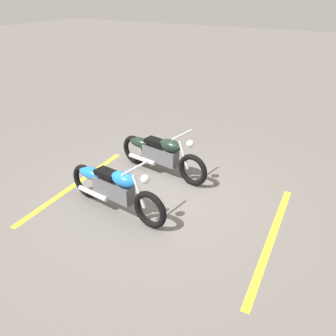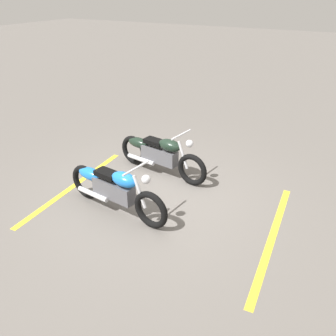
{
  "view_description": "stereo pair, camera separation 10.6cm",
  "coord_description": "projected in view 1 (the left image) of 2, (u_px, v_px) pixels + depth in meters",
  "views": [
    {
      "loc": [
        3.12,
        -4.96,
        3.61
      ],
      "look_at": [
        0.27,
        0.0,
        0.65
      ],
      "focal_mm": 37.91,
      "sensor_mm": 36.0,
      "label": 1
    },
    {
      "loc": [
        3.03,
        -5.01,
        3.61
      ],
      "look_at": [
        0.27,
        0.0,
        0.65
      ],
      "focal_mm": 37.91,
      "sensor_mm": 36.0,
      "label": 2
    }
  ],
  "objects": [
    {
      "name": "motorcycle_dark_foreground",
      "position": [
        160.0,
        153.0,
        7.45
      ],
      "size": [
        2.22,
        0.63,
        1.04
      ],
      "rotation": [
        0.0,
        0.0,
        -0.14
      ],
      "color": "black",
      "rests_on": "ground"
    },
    {
      "name": "motorcycle_bright_foreground",
      "position": [
        113.0,
        187.0,
        6.19
      ],
      "size": [
        2.23,
        0.62,
        1.04
      ],
      "rotation": [
        0.0,
        0.0,
        -0.13
      ],
      "color": "black",
      "rests_on": "ground"
    },
    {
      "name": "parking_stripe_mid",
      "position": [
        271.0,
        239.0,
        5.66
      ],
      "size": [
        0.34,
        3.2,
        0.01
      ],
      "primitive_type": "cube",
      "rotation": [
        0.0,
        0.0,
        1.64
      ],
      "color": "yellow",
      "rests_on": "ground"
    },
    {
      "name": "parking_stripe_near",
      "position": [
        75.0,
        185.0,
        7.18
      ],
      "size": [
        0.34,
        3.2,
        0.01
      ],
      "primitive_type": "cube",
      "rotation": [
        0.0,
        0.0,
        1.64
      ],
      "color": "yellow",
      "rests_on": "ground"
    },
    {
      "name": "ground_plane",
      "position": [
        156.0,
        195.0,
        6.86
      ],
      "size": [
        60.0,
        60.0,
        0.0
      ],
      "primitive_type": "plane",
      "color": "#66605B"
    }
  ]
}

